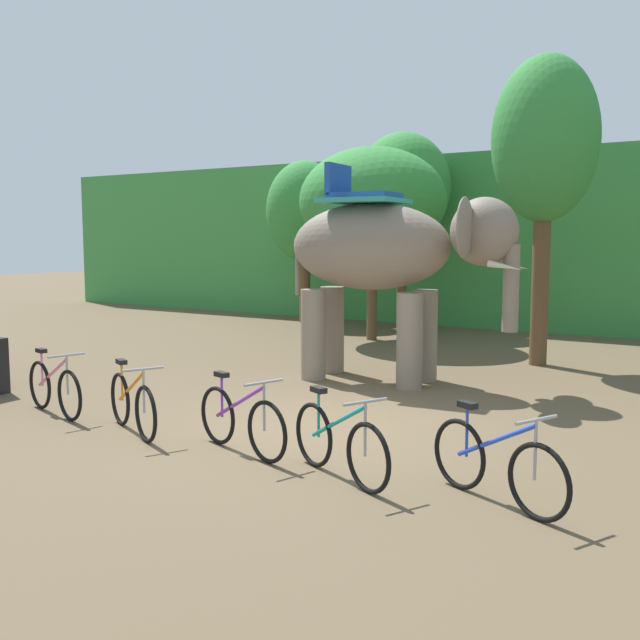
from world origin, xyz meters
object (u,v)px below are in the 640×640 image
at_px(elephant, 387,255).
at_px(bike_pink, 54,388).
at_px(bike_orange, 132,404).
at_px(bike_blue, 496,464).
at_px(bike_teal, 339,443).
at_px(tree_center_right, 403,188).
at_px(tree_center, 305,212).
at_px(tree_center_left, 545,143).
at_px(bike_purple, 241,421).
at_px(tree_left, 373,202).

height_order(elephant, bike_pink, elephant).
relative_size(bike_orange, bike_blue, 1.00).
relative_size(bike_orange, bike_teal, 1.00).
xyz_separation_m(bike_orange, bike_teal, (3.15, -0.12, 0.00)).
distance_m(tree_center_right, bike_teal, 13.30).
height_order(tree_center, bike_pink, tree_center).
bearing_deg(bike_orange, tree_center_right, 99.08).
relative_size(tree_center_right, tree_center_left, 0.89).
xyz_separation_m(tree_center_right, bike_purple, (3.59, -11.64, -3.46)).
relative_size(tree_center_right, elephant, 1.27).
bearing_deg(bike_pink, tree_center_right, 90.91).
height_order(tree_center_left, bike_blue, tree_center_left).
bearing_deg(bike_pink, bike_blue, -0.56).
bearing_deg(bike_orange, tree_left, 99.23).
xyz_separation_m(tree_center, tree_left, (3.45, -2.24, 0.12)).
bearing_deg(bike_orange, bike_teal, -2.20).
relative_size(tree_center, bike_pink, 2.85).
bearing_deg(elephant, tree_left, 120.93).
height_order(tree_center_left, bike_teal, tree_center_left).
bearing_deg(bike_orange, bike_purple, 2.03).
relative_size(tree_center, tree_center_right, 0.89).
bearing_deg(bike_pink, bike_purple, -0.95).
bearing_deg(bike_orange, tree_center_left, 69.36).
xyz_separation_m(tree_center_left, bike_purple, (-1.25, -7.82, -3.93)).
bearing_deg(tree_left, bike_blue, -55.85).
bearing_deg(bike_orange, elephant, 75.82).
bearing_deg(tree_center, tree_center_right, 2.97).
height_order(bike_orange, bike_teal, same).
bearing_deg(tree_left, bike_teal, -63.68).
bearing_deg(bike_teal, bike_blue, 6.20).
bearing_deg(bike_purple, bike_blue, -0.13).
bearing_deg(bike_teal, tree_left, 116.32).
relative_size(tree_center_left, elephant, 1.42).
bearing_deg(tree_center_right, bike_blue, -60.34).
distance_m(tree_center_right, tree_left, 2.47).
bearing_deg(bike_teal, tree_center, 124.82).
height_order(tree_center, bike_purple, tree_center).
xyz_separation_m(tree_left, bike_orange, (1.51, -9.31, -2.98)).
relative_size(tree_left, bike_pink, 2.81).
relative_size(elephant, bike_orange, 2.68).
bearing_deg(bike_purple, elephant, 96.20).
bearing_deg(elephant, tree_center, 132.31).
distance_m(tree_center, bike_purple, 13.59).
xyz_separation_m(elephant, bike_blue, (3.56, -4.72, -1.82)).
height_order(tree_left, bike_orange, tree_left).
distance_m(tree_center_right, tree_center_left, 6.18).
distance_m(tree_left, bike_purple, 10.24).
relative_size(tree_left, bike_blue, 2.98).
distance_m(tree_center, tree_left, 4.11).
xyz_separation_m(tree_center, bike_pink, (3.27, -11.43, -2.86)).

